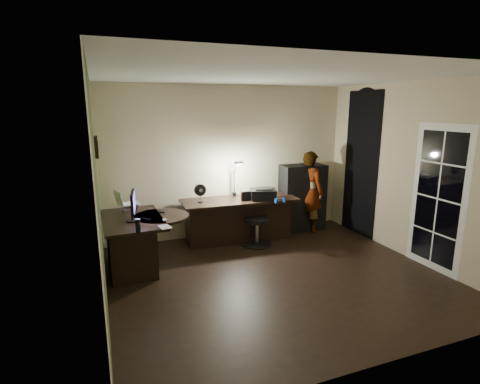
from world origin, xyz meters
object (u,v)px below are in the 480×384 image
object	(u,v)px
desk_left	(134,243)
office_chair	(257,219)
desk_right	(240,220)
cabinet	(302,197)
monitor	(132,210)
person	(309,191)

from	to	relation	value
desk_left	office_chair	xyz separation A→B (m)	(2.05, 0.24, 0.07)
desk_left	desk_right	xyz separation A→B (m)	(1.85, 0.54, -0.00)
desk_left	cabinet	world-z (taller)	cabinet
desk_left	desk_right	size ratio (longest dim) A/B	0.66
office_chair	desk_right	bearing A→B (deg)	116.33
cabinet	monitor	distance (m)	3.34
desk_right	cabinet	bearing A→B (deg)	10.23
desk_left	office_chair	size ratio (longest dim) A/B	1.45
cabinet	monitor	bearing A→B (deg)	-162.54
cabinet	office_chair	size ratio (longest dim) A/B	1.38
desk_left	cabinet	xyz separation A→B (m)	(3.20, 0.73, 0.24)
office_chair	desk_left	bearing A→B (deg)	-179.55
person	office_chair	bearing A→B (deg)	82.81
desk_left	monitor	xyz separation A→B (m)	(-0.01, -0.15, 0.54)
desk_right	cabinet	world-z (taller)	cabinet
desk_right	cabinet	distance (m)	1.39
desk_right	cabinet	xyz separation A→B (m)	(1.35, 0.19, 0.25)
desk_left	desk_right	world-z (taller)	desk_left
office_chair	person	bearing A→B (deg)	10.59
desk_right	monitor	bearing A→B (deg)	-157.39
person	monitor	bearing A→B (deg)	78.97
monitor	person	size ratio (longest dim) A/B	0.30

